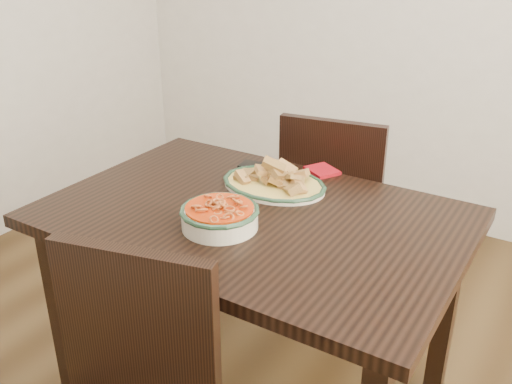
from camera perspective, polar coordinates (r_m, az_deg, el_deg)
The scene contains 6 objects.
dining_table at distance 1.81m, azimuth -0.34°, elevation -4.57°, with size 1.28×0.85×0.75m.
chair_far at distance 2.44m, azimuth 7.90°, elevation -0.96°, with size 0.48×0.48×0.89m.
fish_plate at distance 1.92m, azimuth 1.82°, elevation 1.70°, with size 0.36×0.28×0.11m.
noodle_bowl at distance 1.66m, azimuth -3.66°, elevation -2.20°, with size 0.23×0.23×0.08m.
smartphone at distance 2.10m, azimuth 0.17°, elevation 2.58°, with size 0.13×0.07×0.01m, color black.
napkin at distance 2.08m, azimuth 6.62°, elevation 2.15°, with size 0.11×0.09×0.01m, color maroon.
Camera 1 is at (0.94, -1.29, 1.54)m, focal length 40.00 mm.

